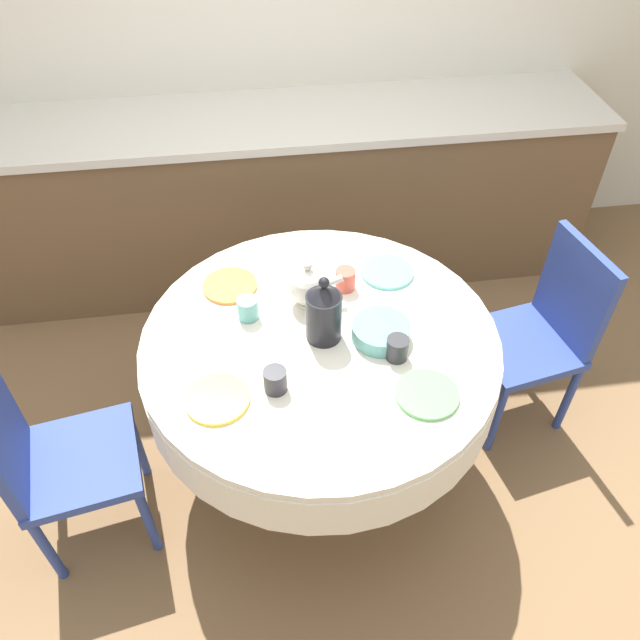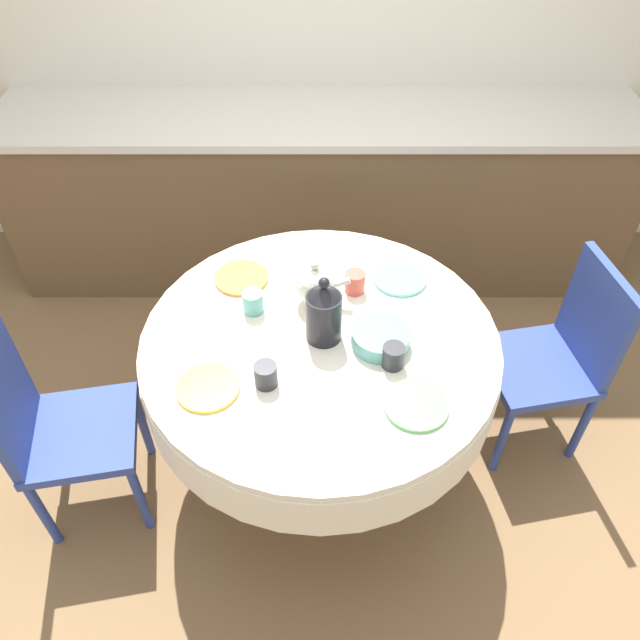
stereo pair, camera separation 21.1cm
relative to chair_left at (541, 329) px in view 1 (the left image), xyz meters
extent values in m
plane|color=brown|center=(-0.96, -0.18, -0.49)|extent=(12.00, 12.00, 0.00)
cube|color=silver|center=(-0.96, 1.51, 0.81)|extent=(7.00, 0.05, 2.60)
cube|color=brown|center=(-0.96, 1.17, -0.04)|extent=(3.20, 0.60, 0.89)
cube|color=beige|center=(-0.96, 1.17, 0.42)|extent=(3.24, 0.64, 0.04)
cylinder|color=brown|center=(-0.96, -0.18, -0.47)|extent=(0.44, 0.44, 0.04)
cylinder|color=brown|center=(-0.96, -0.18, -0.19)|extent=(0.11, 0.11, 0.52)
cylinder|color=silver|center=(-0.96, -0.18, 0.16)|extent=(1.26, 1.26, 0.18)
cylinder|color=silver|center=(-0.96, -0.18, 0.26)|extent=(1.25, 1.25, 0.03)
cube|color=#2D428E|center=(-0.07, -0.01, -0.07)|extent=(0.47, 0.47, 0.04)
cube|color=#2D428E|center=(0.10, 0.02, 0.17)|extent=(0.11, 0.38, 0.45)
cylinder|color=#2D428E|center=(-0.22, -0.22, -0.29)|extent=(0.04, 0.04, 0.40)
cylinder|color=#2D428E|center=(-0.28, 0.13, -0.29)|extent=(0.04, 0.04, 0.40)
cylinder|color=#2D428E|center=(0.13, -0.15, -0.29)|extent=(0.04, 0.04, 0.40)
cylinder|color=#2D428E|center=(0.07, 0.19, -0.29)|extent=(0.04, 0.04, 0.40)
cube|color=#2D428E|center=(-1.84, -0.34, -0.07)|extent=(0.46, 0.46, 0.04)
cube|color=#2D428E|center=(-2.02, -0.38, 0.17)|extent=(0.10, 0.38, 0.45)
cylinder|color=#2D428E|center=(-1.70, -0.14, -0.29)|extent=(0.04, 0.04, 0.40)
cylinder|color=#2D428E|center=(-1.63, -0.49, -0.29)|extent=(0.04, 0.04, 0.40)
cylinder|color=#2D428E|center=(-2.04, -0.20, -0.29)|extent=(0.04, 0.04, 0.40)
cylinder|color=#2D428E|center=(-1.98, -0.55, -0.29)|extent=(0.04, 0.04, 0.40)
cylinder|color=yellow|center=(-1.32, -0.42, 0.28)|extent=(0.21, 0.21, 0.01)
cylinder|color=#28282D|center=(-1.13, -0.40, 0.32)|extent=(0.07, 0.07, 0.08)
cylinder|color=#5BA85B|center=(-0.66, -0.49, 0.28)|extent=(0.21, 0.21, 0.01)
cylinder|color=#28282D|center=(-0.72, -0.31, 0.32)|extent=(0.07, 0.07, 0.08)
cylinder|color=orange|center=(-1.26, 0.12, 0.28)|extent=(0.21, 0.21, 0.01)
cylinder|color=#5BA39E|center=(-1.20, -0.05, 0.32)|extent=(0.07, 0.07, 0.08)
cylinder|color=#60BCB7|center=(-0.65, 0.12, 0.28)|extent=(0.21, 0.21, 0.01)
cylinder|color=#CC4C3D|center=(-0.83, 0.06, 0.32)|extent=(0.07, 0.07, 0.08)
cylinder|color=black|center=(-0.94, -0.19, 0.37)|extent=(0.12, 0.12, 0.18)
cone|color=black|center=(-0.94, -0.19, 0.48)|extent=(0.11, 0.11, 0.04)
sphere|color=black|center=(-0.94, -0.19, 0.52)|extent=(0.04, 0.04, 0.04)
cylinder|color=silver|center=(-0.97, -0.01, 0.28)|extent=(0.08, 0.08, 0.01)
sphere|color=silver|center=(-0.97, -0.01, 0.36)|extent=(0.15, 0.15, 0.15)
cylinder|color=silver|center=(-0.89, -0.01, 0.37)|extent=(0.09, 0.03, 0.05)
sphere|color=silver|center=(-0.97, -0.01, 0.45)|extent=(0.03, 0.03, 0.03)
cylinder|color=#569993|center=(-0.75, -0.22, 0.31)|extent=(0.20, 0.20, 0.06)
camera|label=1|loc=(-1.17, -1.69, 1.83)|focal=35.00mm
camera|label=2|loc=(-0.96, -1.70, 1.83)|focal=35.00mm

